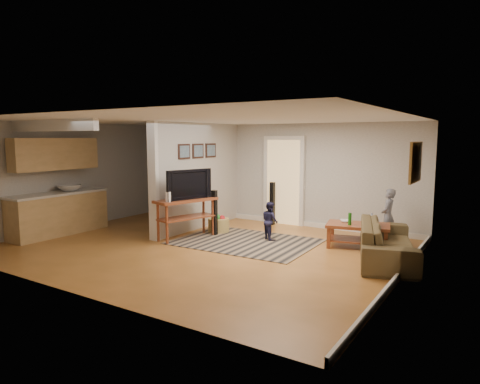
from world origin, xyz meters
name	(u,v)px	position (x,y,z in m)	size (l,w,h in m)	color
ground	(203,247)	(0.00, 0.00, 0.00)	(7.50, 7.50, 0.00)	brown
room_shell	(175,170)	(-1.07, 0.43, 1.46)	(7.54, 6.02, 2.52)	#A8A5A1
area_rug	(245,242)	(0.49, 0.81, 0.01)	(2.83, 2.07, 0.01)	black
sofa	(386,260)	(3.30, 1.03, 0.00)	(2.28, 0.89, 0.67)	#3F3B1F
coffee_table	(359,229)	(2.61, 1.63, 0.37)	(1.32, 0.95, 0.71)	brown
tv_console	(186,203)	(-0.74, 0.39, 0.78)	(0.87, 1.46, 1.18)	brown
speaker_left	(215,213)	(-0.41, 0.97, 0.50)	(0.10, 0.10, 1.01)	black
speaker_right	(272,203)	(0.11, 2.70, 0.53)	(0.11, 0.11, 1.07)	black
toy_basket	(219,224)	(-0.53, 1.28, 0.18)	(0.49, 0.49, 0.43)	olive
child	(387,243)	(3.00, 2.32, 0.00)	(0.41, 0.27, 1.12)	slate
toddler	(270,240)	(0.82, 1.26, 0.00)	(0.40, 0.31, 0.82)	#1E1D3D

